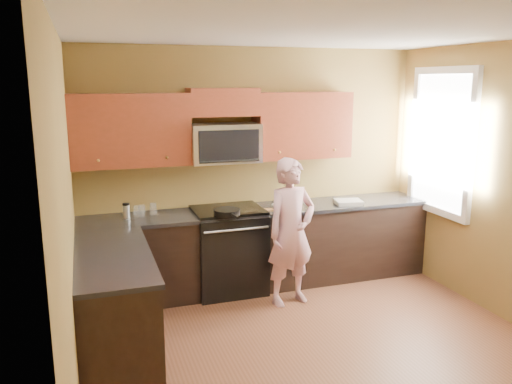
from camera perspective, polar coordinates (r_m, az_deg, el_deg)
name	(u,v)px	position (r m, az deg, el deg)	size (l,w,h in m)	color
floor	(326,357)	(4.71, 7.73, -17.54)	(4.00, 4.00, 0.00)	brown
ceiling	(336,30)	(4.11, 8.84, 17.26)	(4.00, 4.00, 0.00)	white
wall_back	(253,166)	(6.03, -0.32, 2.85)	(4.00, 4.00, 0.00)	brown
wall_left	(68,226)	(3.78, -20.04, -3.54)	(4.00, 4.00, 0.00)	brown
cabinet_back_run	(261,249)	(5.97, 0.60, -6.25)	(4.00, 0.60, 0.88)	black
cabinet_left_run	(115,308)	(4.65, -15.30, -12.21)	(0.60, 1.60, 0.88)	black
countertop_back	(262,210)	(5.83, 0.64, -1.99)	(4.00, 0.62, 0.04)	black
countertop_left	(113,256)	(4.48, -15.50, -6.82)	(0.62, 1.60, 0.04)	black
stove	(228,250)	(5.82, -3.06, -6.38)	(0.76, 0.65, 0.95)	black
microwave	(224,162)	(5.71, -3.51, 3.32)	(0.76, 0.40, 0.42)	silver
upper_cab_left	(132,166)	(5.57, -13.49, 2.79)	(1.22, 0.33, 0.75)	maroon
upper_cab_right	(302,158)	(6.05, 5.05, 3.80)	(1.12, 0.33, 0.75)	maroon
upper_cab_over_mw	(223,102)	(5.68, -3.69, 9.87)	(0.76, 0.33, 0.30)	maroon
window	(442,142)	(6.22, 19.79, 5.22)	(0.06, 1.06, 1.66)	white
woman	(291,232)	(5.42, 3.89, -4.43)	(0.57, 0.37, 1.56)	#CB6580
frying_pan	(227,215)	(5.43, -3.20, -2.52)	(0.28, 0.48, 0.06)	black
butter_tub	(291,205)	(5.97, 3.93, -1.47)	(0.12, 0.12, 0.09)	gold
toast_slice	(268,210)	(5.72, 1.39, -1.99)	(0.11, 0.11, 0.01)	#B27F47
napkin_a	(281,207)	(5.77, 2.75, -1.63)	(0.11, 0.12, 0.06)	silver
napkin_b	(277,206)	(5.81, 2.29, -1.51)	(0.12, 0.13, 0.07)	silver
dish_towel	(349,202)	(6.09, 10.17, -1.12)	(0.30, 0.24, 0.05)	silver
travel_mug	(127,218)	(5.57, -14.06, -2.83)	(0.07, 0.07, 0.16)	silver
glass_a	(153,209)	(5.66, -11.26, -1.81)	(0.07, 0.07, 0.12)	silver
glass_b	(137,212)	(5.58, -12.99, -2.11)	(0.07, 0.07, 0.12)	silver
glass_c	(142,211)	(5.60, -12.48, -2.03)	(0.07, 0.07, 0.12)	silver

